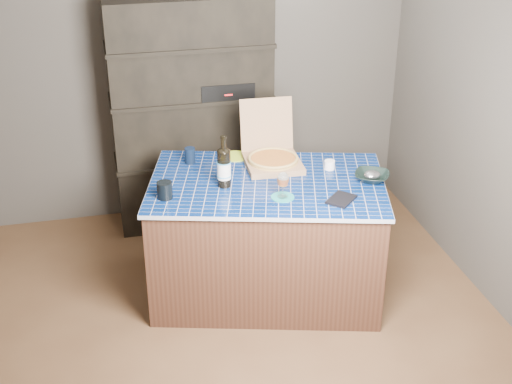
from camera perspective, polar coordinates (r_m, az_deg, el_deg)
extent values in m
plane|color=brown|center=(4.62, -1.84, -11.04)|extent=(3.50, 3.50, 0.00)
plane|color=#45413C|center=(5.60, -5.65, 10.30)|extent=(3.50, 0.00, 3.50)
plane|color=#45413C|center=(2.52, 5.88, -12.43)|extent=(3.50, 0.00, 3.50)
cube|color=black|center=(5.51, -5.16, 6.18)|extent=(1.20, 0.40, 1.80)
cube|color=black|center=(5.42, -2.54, 8.45)|extent=(0.40, 0.32, 0.12)
cube|color=#45281B|center=(4.78, 0.86, -3.78)|extent=(1.66, 1.27, 0.80)
cube|color=#041947|center=(4.58, 0.89, 0.67)|extent=(1.70, 1.31, 0.03)
cube|color=#9F7152|center=(4.78, 1.37, 2.29)|extent=(0.38, 0.38, 0.04)
cube|color=#9F7152|center=(4.90, 0.84, 5.45)|extent=(0.37, 0.10, 0.36)
cylinder|color=#B18E49|center=(4.77, 1.38, 2.57)|extent=(0.34, 0.34, 0.01)
cylinder|color=maroon|center=(4.77, 1.38, 2.68)|extent=(0.29, 0.29, 0.01)
torus|color=#B18E49|center=(4.77, 1.38, 2.73)|extent=(0.34, 0.34, 0.02)
cylinder|color=black|center=(4.48, -2.58, 1.86)|extent=(0.08, 0.08, 0.24)
ellipsoid|color=black|center=(4.43, -2.61, 3.25)|extent=(0.08, 0.08, 0.05)
cylinder|color=black|center=(4.41, -2.63, 3.93)|extent=(0.03, 0.03, 0.10)
cylinder|color=silver|center=(4.48, -2.58, 1.73)|extent=(0.09, 0.09, 0.11)
cylinder|color=#3A93C8|center=(4.50, -2.57, 1.34)|extent=(0.09, 0.09, 0.01)
cylinder|color=#3A93C8|center=(4.46, -2.59, 2.39)|extent=(0.09, 0.09, 0.01)
cylinder|color=#19827E|center=(4.38, 2.14, -0.41)|extent=(0.14, 0.14, 0.01)
cylinder|color=white|center=(4.38, 2.14, -0.36)|extent=(0.06, 0.06, 0.00)
cylinder|color=white|center=(4.36, 2.15, 0.08)|extent=(0.01, 0.01, 0.07)
ellipsoid|color=white|center=(4.33, 2.17, 0.99)|extent=(0.07, 0.07, 0.10)
cylinder|color=#C75D1F|center=(4.33, 2.17, 0.88)|extent=(0.06, 0.06, 0.05)
cylinder|color=white|center=(4.32, 2.17, 1.22)|extent=(0.06, 0.06, 0.02)
cylinder|color=black|center=(4.39, -7.32, 0.14)|extent=(0.10, 0.10, 0.11)
cube|color=black|center=(4.37, 6.84, -0.59)|extent=(0.23, 0.23, 0.01)
imported|color=black|center=(4.65, 9.26, 1.23)|extent=(0.30, 0.30, 0.05)
ellipsoid|color=#B2B4BE|center=(4.64, 9.27, 1.37)|extent=(0.11, 0.09, 0.05)
cylinder|color=white|center=(4.77, 5.90, 2.17)|extent=(0.07, 0.07, 0.06)
cylinder|color=black|center=(4.84, -5.31, 2.92)|extent=(0.07, 0.07, 0.11)
cylinder|color=#A6C52A|center=(4.94, -1.63, 2.88)|extent=(0.19, 0.19, 0.01)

